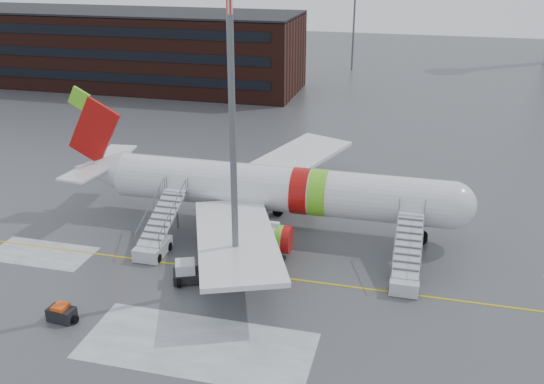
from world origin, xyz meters
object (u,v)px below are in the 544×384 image
(airstair_fwd, at_px, (406,268))
(light_mast_near, at_px, (232,118))
(baggage_tractor, at_px, (62,314))
(airstair_aft, at_px, (156,238))
(pushback_tug, at_px, (190,272))
(airliner, at_px, (267,189))

(airstair_fwd, xyz_separation_m, light_mast_near, (-11.53, -3.55, 11.13))
(baggage_tractor, relative_size, light_mast_near, 0.10)
(airstair_aft, distance_m, pushback_tug, 5.68)
(airstair_fwd, bearing_deg, light_mast_near, -162.88)
(airstair_fwd, relative_size, light_mast_near, 0.33)
(airliner, height_order, baggage_tractor, airliner)
(pushback_tug, height_order, baggage_tractor, pushback_tug)
(airliner, bearing_deg, airstair_aft, -137.94)
(airstair_fwd, height_order, pushback_tug, airstair_fwd)
(pushback_tug, bearing_deg, light_mast_near, 3.32)
(baggage_tractor, bearing_deg, airstair_fwd, 26.13)
(pushback_tug, bearing_deg, airstair_fwd, 14.10)
(airstair_fwd, relative_size, pushback_tug, 2.49)
(airstair_aft, relative_size, pushback_tug, 2.49)
(pushback_tug, distance_m, baggage_tractor, 9.06)
(airstair_aft, relative_size, light_mast_near, 0.33)
(baggage_tractor, distance_m, light_mast_near, 16.60)
(baggage_tractor, xyz_separation_m, light_mast_near, (9.59, 6.81, 11.71))
(airstair_aft, xyz_separation_m, pushback_tug, (4.25, -3.75, -0.37))
(airstair_aft, height_order, light_mast_near, light_mast_near)
(airliner, distance_m, baggage_tractor, 19.45)
(airliner, bearing_deg, baggage_tractor, -118.52)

